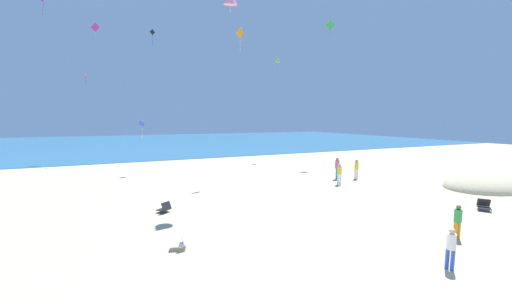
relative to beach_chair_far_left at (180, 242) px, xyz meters
name	(u,v)px	position (x,y,z in m)	size (l,w,h in m)	color
ground_plane	(249,192)	(5.58, 6.75, -0.24)	(120.00, 120.00, 0.00)	#C6B58C
ocean_water	(163,142)	(5.58, 54.53, -0.22)	(120.00, 60.00, 0.05)	teal
dune_mound	(485,187)	(21.45, 1.24, -0.24)	(6.43, 4.50, 1.96)	#C1B28A
beach_chair_far_left	(180,242)	(0.00, 0.00, 0.00)	(0.73, 0.72, 0.53)	white
beach_chair_mid_beach	(484,205)	(15.51, -1.85, 0.02)	(0.89, 0.87, 0.60)	black
beach_chair_far_right	(165,208)	(-0.02, 4.64, 0.01)	(0.81, 0.81, 0.56)	black
person_0	(337,167)	(13.73, 7.84, 0.77)	(0.45, 0.45, 1.75)	#19ADB2
person_1	(458,219)	(10.35, -3.64, 0.57)	(0.36, 0.36, 1.40)	orange
person_2	(451,246)	(7.63, -5.11, 0.55)	(0.32, 0.32, 1.37)	blue
person_3	(356,168)	(15.18, 7.25, 0.67)	(0.38, 0.38, 1.58)	white
person_4	(339,173)	(12.55, 6.16, 0.67)	(0.42, 0.42, 1.58)	white
kite_lime	(278,60)	(15.22, 20.84, 11.58)	(0.77, 0.68, 1.59)	#99DB33
kite_green	(330,26)	(18.70, 15.71, 14.44)	(0.79, 0.69, 1.98)	green
kite_magenta	(95,27)	(-4.34, 29.68, 15.27)	(0.99, 0.61, 1.69)	#DB3DA8
kite_purple	(42,0)	(-6.92, 16.96, 13.43)	(0.36, 0.42, 1.54)	purple
kite_black	(152,33)	(1.05, 19.33, 12.58)	(0.50, 0.29, 1.55)	black
kite_blue	(142,124)	(-0.35, 16.76, 4.13)	(0.54, 0.43, 1.61)	blue
kite_red	(86,77)	(-5.31, 25.96, 9.06)	(0.20, 0.81, 1.42)	red
kite_orange	(240,34)	(6.80, 11.33, 11.13)	(0.76, 0.25, 1.81)	orange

